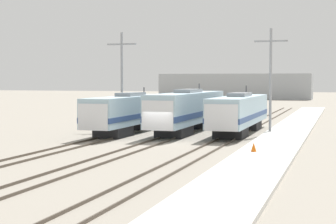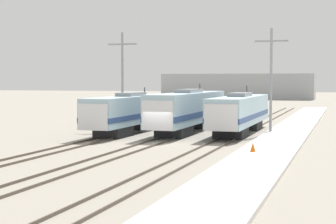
{
  "view_description": "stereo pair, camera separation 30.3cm",
  "coord_description": "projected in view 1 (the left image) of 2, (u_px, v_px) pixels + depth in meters",
  "views": [
    {
      "loc": [
        14.5,
        -43.43,
        5.11
      ],
      "look_at": [
        0.3,
        2.21,
        2.39
      ],
      "focal_mm": 60.0,
      "sensor_mm": 36.0,
      "label": 1
    },
    {
      "loc": [
        14.79,
        -43.34,
        5.11
      ],
      "look_at": [
        0.3,
        2.21,
        2.39
      ],
      "focal_mm": 60.0,
      "sensor_mm": 36.0,
      "label": 2
    }
  ],
  "objects": [
    {
      "name": "rail_pair_far_right",
      "position": [
        218.0,
        144.0,
        44.47
      ],
      "size": [
        1.51,
        120.0,
        0.15
      ],
      "color": "#4C4238",
      "rests_on": "ground_plane"
    },
    {
      "name": "catenary_tower_right",
      "position": [
        271.0,
        77.0,
        52.91
      ],
      "size": [
        3.14,
        0.25,
        9.97
      ],
      "color": "gray",
      "rests_on": "ground_plane"
    },
    {
      "name": "catenary_tower_left",
      "position": [
        122.0,
        77.0,
        57.39
      ],
      "size": [
        3.14,
        0.25,
        9.97
      ],
      "color": "gray",
      "rests_on": "ground_plane"
    },
    {
      "name": "depot_building",
      "position": [
        235.0,
        86.0,
        152.11
      ],
      "size": [
        40.73,
        9.09,
        6.8
      ],
      "color": "#9EA3A8",
      "rests_on": "ground_plane"
    },
    {
      "name": "traffic_cone",
      "position": [
        254.0,
        147.0,
        38.11
      ],
      "size": [
        0.39,
        0.39,
        0.61
      ],
      "color": "orange",
      "rests_on": "platform"
    },
    {
      "name": "locomotive_far_right",
      "position": [
        239.0,
        113.0,
        53.26
      ],
      "size": [
        3.07,
        17.32,
        4.56
      ],
      "color": "#232326",
      "rests_on": "ground_plane"
    },
    {
      "name": "locomotive_far_left",
      "position": [
        129.0,
        112.0,
        53.97
      ],
      "size": [
        2.93,
        17.41,
        4.38
      ],
      "color": "#232326",
      "rests_on": "ground_plane"
    },
    {
      "name": "platform",
      "position": [
        275.0,
        145.0,
        43.12
      ],
      "size": [
        4.0,
        120.0,
        0.25
      ],
      "color": "beige",
      "rests_on": "ground_plane"
    },
    {
      "name": "locomotive_center",
      "position": [
        187.0,
        110.0,
        54.89
      ],
      "size": [
        3.01,
        19.57,
        4.75
      ],
      "color": "#232326",
      "rests_on": "ground_plane"
    },
    {
      "name": "rail_pair_center",
      "position": [
        157.0,
        141.0,
        45.99
      ],
      "size": [
        1.51,
        120.0,
        0.15
      ],
      "color": "#4C4238",
      "rests_on": "ground_plane"
    },
    {
      "name": "ground_plane",
      "position": [
        157.0,
        142.0,
        45.99
      ],
      "size": [
        400.0,
        400.0,
        0.0
      ],
      "primitive_type": "plane",
      "color": "gray"
    },
    {
      "name": "rail_pair_far_left",
      "position": [
        99.0,
        140.0,
        47.5
      ],
      "size": [
        1.51,
        120.0,
        0.15
      ],
      "color": "#4C4238",
      "rests_on": "ground_plane"
    }
  ]
}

